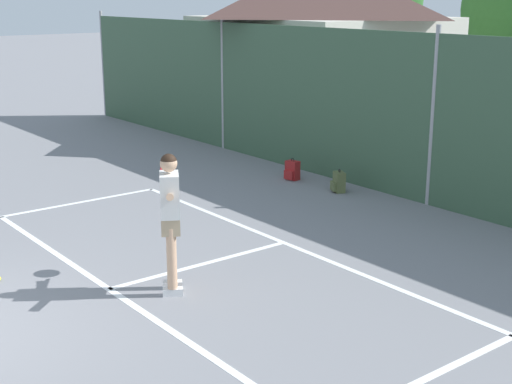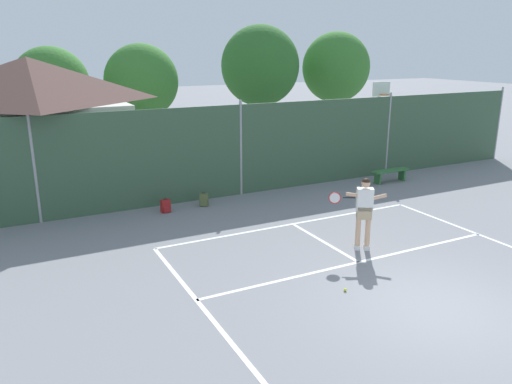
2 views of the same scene
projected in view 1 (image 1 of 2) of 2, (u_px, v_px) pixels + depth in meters
The scene contains 5 objects.
chainlink_fence at pixel (433, 121), 13.11m from camera, with size 26.09×0.09×3.26m.
clubhouse_building at pixel (321, 47), 19.41m from camera, with size 6.09×5.42×4.66m.
tennis_player at pixel (170, 210), 9.28m from camera, with size 1.31×0.70×1.85m.
backpack_red at pixel (292, 171), 15.26m from camera, with size 0.30×0.27×0.46m.
backpack_olive at pixel (339, 182), 14.32m from camera, with size 0.33×0.33×0.46m.
Camera 1 is at (8.26, -1.51, 3.79)m, focal length 51.12 mm.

